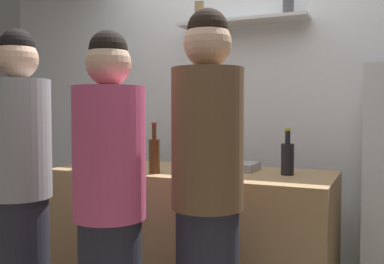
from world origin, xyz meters
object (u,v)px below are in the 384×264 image
person_brown_jacket (207,197)px  person_grey_hoodie (20,189)px  utensil_holder (85,160)px  water_bottle_plastic (119,158)px  baking_pan (231,166)px  wine_bottle_dark_glass (287,158)px  wine_bottle_amber_glass (154,154)px  person_pink_top (110,210)px  wine_bottle_green_glass (235,157)px  wine_bottle_pale_glass (111,150)px

person_brown_jacket → person_grey_hoodie: 1.06m
utensil_holder → water_bottle_plastic: bearing=1.7°
baking_pan → water_bottle_plastic: 0.73m
wine_bottle_dark_glass → water_bottle_plastic: bearing=-163.3°
wine_bottle_amber_glass → person_brown_jacket: (0.54, -0.46, -0.14)m
baking_pan → person_pink_top: size_ratio=0.20×
utensil_holder → wine_bottle_dark_glass: 1.31m
wine_bottle_dark_glass → water_bottle_plastic: wine_bottle_dark_glass is taller
person_pink_top → person_brown_jacket: person_brown_jacket is taller
person_grey_hoodie → baking_pan: bearing=-6.4°
utensil_holder → wine_bottle_green_glass: wine_bottle_green_glass is taller
wine_bottle_green_glass → wine_bottle_pale_glass: size_ratio=1.01×
wine_bottle_amber_glass → wine_bottle_pale_glass: bearing=168.7°
baking_pan → wine_bottle_amber_glass: 0.53m
wine_bottle_green_glass → wine_bottle_amber_glass: 0.54m
person_pink_top → person_grey_hoodie: 0.65m
person_brown_jacket → wine_bottle_amber_glass: bearing=161.7°
utensil_holder → wine_bottle_dark_glass: wine_bottle_dark_glass is taller
utensil_holder → person_grey_hoodie: bearing=-91.3°
person_grey_hoodie → person_brown_jacket: bearing=-46.2°
wine_bottle_amber_glass → water_bottle_plastic: (-0.24, -0.03, -0.03)m
wine_bottle_pale_glass → person_grey_hoodie: size_ratio=0.19×
utensil_holder → person_brown_jacket: person_brown_jacket is taller
wine_bottle_green_glass → water_bottle_plastic: (-0.78, 0.01, -0.04)m
utensil_holder → wine_bottle_amber_glass: wine_bottle_amber_glass is taller
baking_pan → wine_bottle_green_glass: size_ratio=1.01×
utensil_holder → person_brown_jacket: (1.04, -0.42, -0.08)m
person_grey_hoodie → person_pink_top: bearing=-59.2°
water_bottle_plastic → wine_bottle_dark_glass: bearing=16.7°
wine_bottle_green_glass → water_bottle_plastic: bearing=179.3°
wine_bottle_dark_glass → person_grey_hoodie: bearing=-146.3°
baking_pan → person_pink_top: 1.05m
wine_bottle_green_glass → water_bottle_plastic: size_ratio=1.60×
wine_bottle_dark_glass → water_bottle_plastic: (-1.01, -0.30, -0.02)m
wine_bottle_green_glass → water_bottle_plastic: 0.78m
wine_bottle_amber_glass → person_brown_jacket: 0.73m
utensil_holder → wine_bottle_green_glass: 1.04m
wine_bottle_dark_glass → water_bottle_plastic: 1.05m
wine_bottle_dark_glass → wine_bottle_amber_glass: (-0.77, -0.27, 0.01)m
baking_pan → wine_bottle_amber_glass: size_ratio=1.08×
baking_pan → wine_bottle_dark_glass: (0.39, -0.08, 0.08)m
person_grey_hoodie → utensil_holder: bearing=35.9°
wine_bottle_dark_glass → person_pink_top: (-0.64, -0.93, -0.19)m
utensil_holder → wine_bottle_amber_glass: 0.50m
wine_bottle_green_glass → person_pink_top: (-0.41, -0.62, -0.21)m
utensil_holder → wine_bottle_amber_glass: size_ratio=0.70×
person_pink_top → person_grey_hoodie: bearing=137.0°
wine_bottle_dark_glass → wine_bottle_amber_glass: bearing=-160.7°
wine_bottle_green_glass → wine_bottle_pale_glass: wine_bottle_green_glass is taller
utensil_holder → wine_bottle_pale_glass: (0.13, 0.11, 0.07)m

